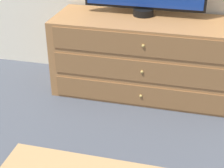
{
  "coord_description": "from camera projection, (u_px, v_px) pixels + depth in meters",
  "views": [
    {
      "loc": [
        0.39,
        -2.82,
        1.47
      ],
      "look_at": [
        0.07,
        -1.5,
        0.72
      ],
      "focal_mm": 55.0,
      "sensor_mm": 36.0,
      "label": 1
    }
  ],
  "objects": [
    {
      "name": "ground_plane",
      "position": [
        144.0,
        75.0,
        3.19
      ],
      "size": [
        12.0,
        12.0,
        0.0
      ],
      "primitive_type": "plane",
      "color": "#474C56"
    },
    {
      "name": "dresser",
      "position": [
        147.0,
        57.0,
        2.78
      ],
      "size": [
        1.5,
        0.54,
        0.63
      ],
      "color": "#9E6B3D",
      "rests_on": "ground_plane"
    }
  ]
}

